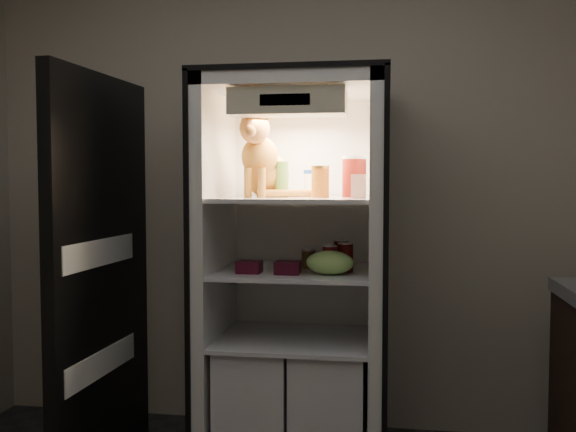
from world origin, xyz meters
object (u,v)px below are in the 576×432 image
(soda_can_b, at_px, (345,257))
(tabby_cat, at_px, (264,164))
(pepper_jar, at_px, (354,177))
(condiment_jar, at_px, (309,258))
(refrigerator, at_px, (297,298))
(salsa_jar, at_px, (320,182))
(mayo_tub, at_px, (313,183))
(berry_box_right, at_px, (288,268))
(berry_box_left, at_px, (249,267))
(soda_can_a, at_px, (341,254))
(soda_can_c, at_px, (330,259))
(cream_carton, at_px, (358,186))
(parmesan_shaker, at_px, (282,179))
(grape_bag, at_px, (330,263))

(soda_can_b, bearing_deg, tabby_cat, 170.49)
(pepper_jar, xyz_separation_m, condiment_jar, (-0.22, -0.01, -0.40))
(refrigerator, xyz_separation_m, salsa_jar, (0.12, -0.08, 0.57))
(mayo_tub, relative_size, berry_box_right, 1.16)
(refrigerator, relative_size, soda_can_b, 13.73)
(refrigerator, height_order, tabby_cat, refrigerator)
(pepper_jar, bearing_deg, berry_box_left, -156.59)
(berry_box_left, bearing_deg, soda_can_a, 31.97)
(refrigerator, bearing_deg, pepper_jar, 1.33)
(soda_can_a, bearing_deg, soda_can_c, -101.38)
(cream_carton, bearing_deg, soda_can_b, 126.90)
(refrigerator, xyz_separation_m, pepper_jar, (0.28, 0.01, 0.60))
(parmesan_shaker, xyz_separation_m, cream_carton, (0.37, -0.12, -0.03))
(refrigerator, distance_m, condiment_jar, 0.21)
(parmesan_shaker, distance_m, salsa_jar, 0.19)
(cream_carton, relative_size, condiment_jar, 1.13)
(mayo_tub, distance_m, pepper_jar, 0.24)
(tabby_cat, bearing_deg, refrigerator, 16.92)
(pepper_jar, bearing_deg, salsa_jar, -152.23)
(refrigerator, bearing_deg, berry_box_left, -134.39)
(soda_can_b, bearing_deg, condiment_jar, 155.72)
(parmesan_shaker, distance_m, pepper_jar, 0.35)
(grape_bag, bearing_deg, pepper_jar, 63.85)
(parmesan_shaker, xyz_separation_m, berry_box_right, (0.05, -0.15, -0.41))
(pepper_jar, bearing_deg, tabby_cat, -176.02)
(berry_box_left, bearing_deg, soda_can_b, 13.61)
(soda_can_a, xyz_separation_m, berry_box_left, (-0.41, -0.26, -0.04))
(tabby_cat, xyz_separation_m, grape_bag, (0.34, -0.17, -0.46))
(salsa_jar, bearing_deg, grape_bag, -63.93)
(refrigerator, relative_size, salsa_jar, 12.44)
(condiment_jar, distance_m, grape_bag, 0.22)
(berry_box_right, bearing_deg, soda_can_c, 18.28)
(refrigerator, relative_size, soda_can_c, 14.74)
(condiment_jar, bearing_deg, berry_box_right, -110.56)
(pepper_jar, distance_m, soda_can_c, 0.43)
(soda_can_c, height_order, berry_box_right, soda_can_c)
(pepper_jar, bearing_deg, refrigerator, -178.67)
(refrigerator, height_order, pepper_jar, refrigerator)
(refrigerator, relative_size, grape_bag, 8.60)
(condiment_jar, bearing_deg, pepper_jar, 3.88)
(soda_can_a, bearing_deg, cream_carton, -68.09)
(soda_can_b, xyz_separation_m, berry_box_right, (-0.26, -0.11, -0.04))
(cream_carton, relative_size, grape_bag, 0.50)
(condiment_jar, bearing_deg, cream_carton, -33.91)
(mayo_tub, xyz_separation_m, cream_carton, (0.24, -0.28, -0.01))
(parmesan_shaker, bearing_deg, cream_carton, -18.07)
(grape_bag, bearing_deg, berry_box_right, -177.75)
(pepper_jar, distance_m, cream_carton, 0.19)
(grape_bag, height_order, berry_box_right, grape_bag)
(berry_box_left, bearing_deg, mayo_tub, 49.17)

